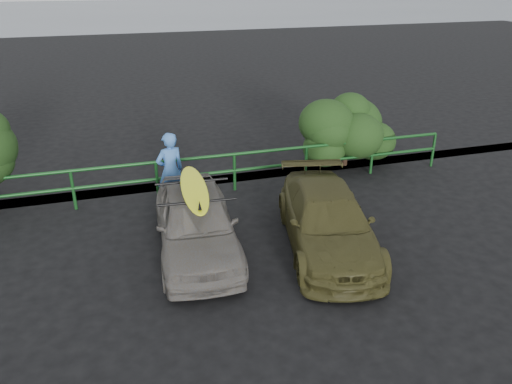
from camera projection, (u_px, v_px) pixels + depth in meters
ground at (251, 310)px, 8.60m from camera, size 80.00×80.00×0.00m
ocean at (115, 14)px, 60.91m from camera, size 200.00×200.00×0.00m
guardrail at (197, 176)px, 12.74m from camera, size 14.00×0.08×1.04m
shrub_right at (365, 134)px, 14.28m from camera, size 3.20×2.40×2.03m
sedan at (196, 222)px, 10.12m from camera, size 1.87×4.03×1.34m
olive_vehicle at (328, 221)px, 10.30m from camera, size 2.56×4.46×1.22m
man at (170, 171)px, 11.92m from camera, size 0.80×0.64×1.90m
roof_rack at (194, 191)px, 9.83m from camera, size 1.57×1.16×0.05m
surfboard at (194, 189)px, 9.80m from camera, size 0.69×2.48×0.07m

